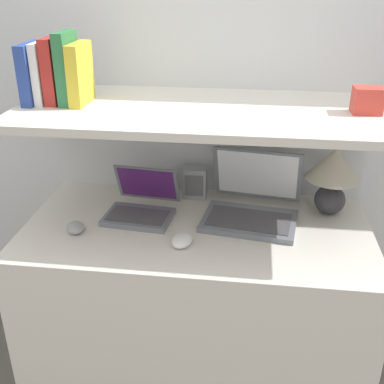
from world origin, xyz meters
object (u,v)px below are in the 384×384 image
(laptop_small, at_px, (141,206))
(computer_mouse, at_px, (182,240))
(book_yellow, at_px, (80,74))
(shelf_gadget, at_px, (367,100))
(book_blue, at_px, (33,73))
(book_green, at_px, (67,68))
(laptop_large, at_px, (252,205))
(book_white, at_px, (43,73))
(second_mouse, at_px, (75,227))
(table_lamp, at_px, (333,172))
(router_box, at_px, (195,183))
(book_red, at_px, (54,71))

(laptop_small, bearing_deg, computer_mouse, -46.37)
(book_yellow, bearing_deg, shelf_gadget, 0.00)
(book_blue, xyz_separation_m, book_green, (0.13, 0.00, 0.02))
(laptop_large, relative_size, book_white, 1.84)
(second_mouse, relative_size, book_green, 0.42)
(laptop_large, height_order, book_yellow, book_yellow)
(table_lamp, bearing_deg, book_white, -174.33)
(computer_mouse, xyz_separation_m, book_green, (-0.43, 0.20, 0.54))
(router_box, relative_size, book_green, 0.53)
(book_yellow, bearing_deg, laptop_small, -1.63)
(computer_mouse, bearing_deg, router_box, 90.38)
(second_mouse, xyz_separation_m, book_white, (-0.12, 0.16, 0.52))
(table_lamp, bearing_deg, book_blue, -174.52)
(computer_mouse, bearing_deg, shelf_gadget, 18.93)
(table_lamp, height_order, book_white, book_white)
(book_white, bearing_deg, computer_mouse, -21.39)
(laptop_large, xyz_separation_m, laptop_small, (-0.42, -0.04, -0.01))
(second_mouse, relative_size, book_blue, 0.50)
(book_red, distance_m, shelf_gadget, 1.07)
(second_mouse, height_order, book_blue, book_blue)
(book_red, height_order, book_yellow, book_red)
(table_lamp, height_order, book_green, book_green)
(book_blue, relative_size, shelf_gadget, 2.16)
(shelf_gadget, bearing_deg, table_lamp, 119.08)
(table_lamp, relative_size, laptop_small, 0.98)
(laptop_small, relative_size, second_mouse, 2.66)
(table_lamp, height_order, book_blue, book_blue)
(second_mouse, xyz_separation_m, book_green, (-0.03, 0.16, 0.54))
(book_green, bearing_deg, laptop_small, -1.33)
(second_mouse, distance_m, book_white, 0.56)
(computer_mouse, distance_m, router_box, 0.39)
(second_mouse, relative_size, router_box, 0.80)
(computer_mouse, bearing_deg, laptop_large, 44.83)
(laptop_small, xyz_separation_m, computer_mouse, (0.19, -0.20, -0.02))
(book_white, distance_m, book_red, 0.04)
(computer_mouse, distance_m, second_mouse, 0.40)
(computer_mouse, distance_m, book_blue, 0.79)
(book_red, bearing_deg, laptop_large, 2.52)
(table_lamp, height_order, laptop_small, table_lamp)
(book_blue, height_order, book_red, book_red)
(laptop_small, bearing_deg, book_yellow, 178.37)
(laptop_large, xyz_separation_m, book_white, (-0.75, -0.03, 0.49))
(book_green, relative_size, book_yellow, 1.17)
(book_blue, bearing_deg, book_yellow, 0.00)
(table_lamp, height_order, shelf_gadget, shelf_gadget)
(table_lamp, height_order, second_mouse, table_lamp)
(book_blue, bearing_deg, laptop_small, -0.87)
(laptop_small, relative_size, router_box, 2.12)
(router_box, bearing_deg, computer_mouse, -89.62)
(book_white, bearing_deg, book_blue, 180.00)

